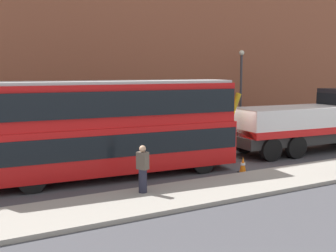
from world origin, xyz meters
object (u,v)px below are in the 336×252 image
at_px(recovery_tow_truck, 314,120).
at_px(pedestrian_onlooker, 143,170).
at_px(street_lamp, 241,85).
at_px(traffic_cone_near_bus, 243,165).
at_px(double_decker_bus, 109,125).

xyz_separation_m(recovery_tow_truck, pedestrian_onlooker, (-11.95, -3.14, -0.77)).
bearing_deg(pedestrian_onlooker, street_lamp, 11.66).
bearing_deg(recovery_tow_truck, street_lamp, 94.48).
bearing_deg(pedestrian_onlooker, traffic_cone_near_bus, -15.96).
xyz_separation_m(recovery_tow_truck, traffic_cone_near_bus, (-6.59, -2.09, -1.42)).
relative_size(pedestrian_onlooker, traffic_cone_near_bus, 2.38).
bearing_deg(double_decker_bus, recovery_tow_truck, 3.72).
distance_m(pedestrian_onlooker, street_lamp, 15.42).
relative_size(recovery_tow_truck, double_decker_bus, 0.92).
relative_size(double_decker_bus, traffic_cone_near_bus, 15.50).
xyz_separation_m(double_decker_bus, street_lamp, (11.92, 6.34, 1.24)).
distance_m(pedestrian_onlooker, traffic_cone_near_bus, 5.50).
relative_size(recovery_tow_truck, street_lamp, 1.75).
bearing_deg(street_lamp, double_decker_bus, -151.99).
bearing_deg(traffic_cone_near_bus, street_lamp, 52.38).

